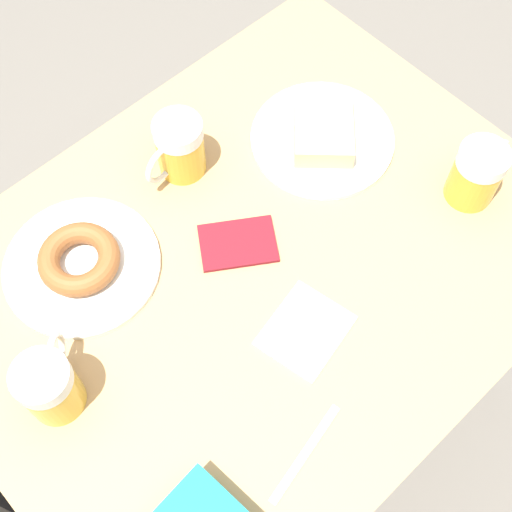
% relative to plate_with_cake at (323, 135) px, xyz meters
% --- Properties ---
extents(ground_plane, '(8.00, 8.00, 0.00)m').
position_rel_plate_with_cake_xyz_m(ground_plane, '(-0.10, 0.26, -0.76)').
color(ground_plane, '#666059').
extents(table, '(0.79, 1.02, 0.74)m').
position_rel_plate_with_cake_xyz_m(table, '(-0.10, 0.26, -0.08)').
color(table, tan).
rests_on(table, ground_plane).
extents(plate_with_cake, '(0.26, 0.26, 0.05)m').
position_rel_plate_with_cake_xyz_m(plate_with_cake, '(0.00, 0.00, 0.00)').
color(plate_with_cake, white).
rests_on(plate_with_cake, table).
extents(plate_with_donut, '(0.26, 0.26, 0.05)m').
position_rel_plate_with_cake_xyz_m(plate_with_donut, '(0.09, 0.47, -0.00)').
color(plate_with_donut, white).
rests_on(plate_with_donut, table).
extents(beer_mug_left, '(0.08, 0.13, 0.12)m').
position_rel_plate_with_cake_xyz_m(beer_mug_left, '(-0.25, -0.11, 0.04)').
color(beer_mug_left, gold).
rests_on(beer_mug_left, table).
extents(beer_mug_center, '(0.08, 0.13, 0.12)m').
position_rel_plate_with_cake_xyz_m(beer_mug_center, '(0.13, 0.22, 0.04)').
color(beer_mug_center, gold).
rests_on(beer_mug_center, table).
extents(beer_mug_right, '(0.10, 0.11, 0.12)m').
position_rel_plate_with_cake_xyz_m(beer_mug_right, '(-0.07, 0.63, 0.04)').
color(beer_mug_right, gold).
rests_on(beer_mug_right, table).
extents(napkin_folded, '(0.14, 0.15, 0.00)m').
position_rel_plate_with_cake_xyz_m(napkin_folded, '(-0.24, 0.28, -0.01)').
color(napkin_folded, white).
rests_on(napkin_folded, table).
extents(fork, '(0.05, 0.17, 0.00)m').
position_rel_plate_with_cake_xyz_m(fork, '(-0.38, 0.42, -0.01)').
color(fork, silver).
rests_on(fork, table).
extents(passport_near_edge, '(0.14, 0.15, 0.01)m').
position_rel_plate_with_cake_xyz_m(passport_near_edge, '(-0.06, 0.26, -0.01)').
color(passport_near_edge, maroon).
rests_on(passport_near_edge, table).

